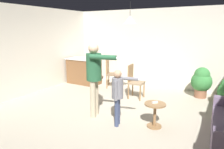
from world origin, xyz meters
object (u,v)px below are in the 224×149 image
Objects in this scene: person_adult at (94,72)px; dining_chair_near_wall at (134,80)px; person_child at (118,92)px; potted_plant_corner at (202,81)px; kitchen_counter at (84,71)px; side_table_by_couch at (155,112)px; dining_chair_by_counter at (111,72)px; spare_remote_on_table at (155,102)px.

person_adult is 1.75m from dining_chair_near_wall.
potted_plant_corner is at bearing 142.52° from person_child.
kitchen_counter is 3.09m from person_adult.
side_table_by_couch is at bearing -31.46° from kitchen_counter.
kitchen_counter is at bearing -144.84° from person_child.
dining_chair_near_wall is at bearing 41.56° from dining_chair_by_counter.
person_adult is at bearing 1.73° from dining_chair_by_counter.
spare_remote_on_table is (1.13, -1.50, -0.01)m from dining_chair_near_wall.
dining_chair_near_wall reaches higher than potted_plant_corner.
dining_chair_by_counter is at bearing -171.89° from person_adult.
kitchen_counter is 1.26× the size of dining_chair_by_counter.
potted_plant_corner is at bearing 76.94° from spare_remote_on_table.
dining_chair_by_counter reaches higher than potted_plant_corner.
dining_chair_by_counter is 1.33m from dining_chair_near_wall.
person_adult is at bearing -47.81° from kitchen_counter.
person_child is (2.74, -2.42, 0.27)m from kitchen_counter.
potted_plant_corner is at bearing 117.17° from dining_chair_near_wall.
dining_chair_by_counter is at bearing -122.90° from dining_chair_near_wall.
side_table_by_couch is at bearing 32.90° from dining_chair_near_wall.
potted_plant_corner is (1.98, 2.70, -0.56)m from person_adult.
spare_remote_on_table is (1.39, 0.15, -0.53)m from person_adult.
potted_plant_corner is at bearing 77.29° from side_table_by_couch.
person_adult is 1.50m from spare_remote_on_table.
side_table_by_couch is 0.52× the size of dining_chair_by_counter.
person_child is at bearing -114.08° from potted_plant_corner.
person_child is 0.79m from spare_remote_on_table.
person_child is 3.15m from potted_plant_corner.
person_child is (-0.70, -0.31, 0.42)m from side_table_by_couch.
person_child is at bearing -41.44° from kitchen_counter.
kitchen_counter is 1.26× the size of dining_chair_near_wall.
person_child is at bearing -156.16° from side_table_by_couch.
dining_chair_near_wall is at bearing -14.60° from kitchen_counter.
person_adult is 1.72× the size of dining_chair_by_counter.
kitchen_counter is 1.04× the size of person_child.
side_table_by_couch is at bearing 27.31° from dining_chair_by_counter.
dining_chair_by_counter is at bearing 1.85° from kitchen_counter.
dining_chair_near_wall is (0.26, 1.65, -0.52)m from person_adult.
side_table_by_couch is 3.16m from dining_chair_by_counter.
spare_remote_on_table is at bearing 82.92° from person_adult.
person_adult is 0.79m from person_child.
kitchen_counter is 0.73× the size of person_adult.
dining_chair_near_wall is (2.30, -0.60, 0.07)m from kitchen_counter.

